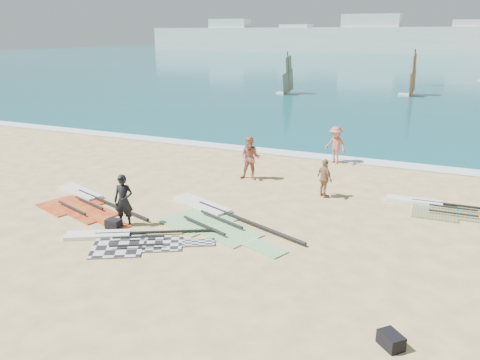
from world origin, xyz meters
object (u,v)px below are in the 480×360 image
at_px(rig_orange, 441,208).
at_px(gear_bag_far, 391,340).
at_px(rig_green, 214,217).
at_px(rig_red, 85,202).
at_px(beachgoer_mid, 335,145).
at_px(person_wetsuit, 124,201).
at_px(beachgoer_back, 325,178).
at_px(beachgoer_left, 250,158).
at_px(rig_grey, 126,240).
at_px(gear_bag_near, 114,224).

xyz_separation_m(rig_orange, gear_bag_far, (-0.71, -9.12, 0.11)).
xyz_separation_m(rig_green, rig_red, (-5.32, -0.61, -0.00)).
height_order(rig_red, beachgoer_mid, beachgoer_mid).
relative_size(gear_bag_far, person_wetsuit, 0.29).
height_order(beachgoer_mid, beachgoer_back, beachgoer_mid).
bearing_deg(beachgoer_left, rig_red, -139.16).
xyz_separation_m(rig_green, person_wetsuit, (-2.50, -1.78, 0.85)).
bearing_deg(rig_orange, beachgoer_mid, 135.25).
bearing_deg(rig_red, rig_orange, 39.75).
distance_m(rig_grey, gear_bag_near, 1.24).
xyz_separation_m(gear_bag_near, beachgoer_back, (5.72, 6.00, 0.63)).
bearing_deg(rig_green, person_wetsuit, -122.71).
relative_size(rig_red, gear_bag_far, 10.62).
bearing_deg(rig_green, rig_grey, -99.23).
distance_m(rig_red, gear_bag_far, 12.70).
bearing_deg(rig_grey, rig_red, 120.04).
xyz_separation_m(rig_red, gear_bag_near, (2.60, -1.51, 0.11)).
bearing_deg(gear_bag_far, beachgoer_back, 112.77).
bearing_deg(gear_bag_far, rig_grey, 166.42).
distance_m(rig_grey, rig_orange, 11.51).
bearing_deg(beachgoer_left, rig_green, -91.07).
height_order(rig_grey, beachgoer_mid, beachgoer_mid).
height_order(rig_orange, person_wetsuit, person_wetsuit).
relative_size(rig_grey, beachgoer_back, 3.06).
bearing_deg(beachgoer_left, rig_grey, -106.41).
bearing_deg(beachgoer_left, beachgoer_back, -23.47).
distance_m(rig_orange, person_wetsuit, 11.61).
bearing_deg(beachgoer_mid, rig_green, -80.03).
bearing_deg(gear_bag_far, rig_green, 144.05).
bearing_deg(beachgoer_back, beachgoer_left, 27.08).
relative_size(rig_green, rig_red, 1.08).
xyz_separation_m(rig_orange, rig_red, (-12.68, -4.90, 0.00)).
distance_m(rig_grey, rig_red, 4.24).
bearing_deg(rig_red, gear_bag_near, -11.52).
xyz_separation_m(rig_green, gear_bag_near, (-2.71, -2.12, 0.11)).
distance_m(rig_green, gear_bag_far, 8.22).
bearing_deg(beachgoer_back, rig_grey, 96.93).
bearing_deg(gear_bag_near, beachgoer_left, 73.40).
bearing_deg(beachgoer_back, gear_bag_far, 154.77).
height_order(rig_orange, beachgoer_left, beachgoer_left).
xyz_separation_m(rig_orange, beachgoer_left, (-8.00, 0.56, 0.94)).
relative_size(rig_grey, person_wetsuit, 2.67).
bearing_deg(rig_red, beachgoer_back, 46.98).
relative_size(rig_red, beachgoer_left, 2.84).
distance_m(rig_grey, person_wetsuit, 1.56).
height_order(rig_green, person_wetsuit, person_wetsuit).
bearing_deg(person_wetsuit, gear_bag_near, -139.74).
bearing_deg(beachgoer_left, gear_bag_near, -115.15).
distance_m(rig_grey, beachgoer_mid, 12.63).
distance_m(rig_orange, rig_red, 13.60).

